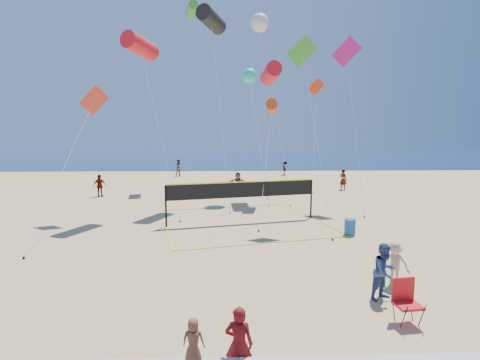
{
  "coord_description": "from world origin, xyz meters",
  "views": [
    {
      "loc": [
        -0.95,
        -9.59,
        4.95
      ],
      "look_at": [
        -0.59,
        2.0,
        3.43
      ],
      "focal_mm": 28.0,
      "sensor_mm": 36.0,
      "label": 1
    }
  ],
  "objects_px": {
    "camp_chair": "(406,298)",
    "trash_barrel": "(350,227)",
    "woman": "(239,344)",
    "volleyball_net": "(242,195)"
  },
  "relations": [
    {
      "from": "camp_chair",
      "to": "trash_barrel",
      "type": "distance_m",
      "value": 8.31
    },
    {
      "from": "woman",
      "to": "camp_chair",
      "type": "height_order",
      "value": "woman"
    },
    {
      "from": "trash_barrel",
      "to": "volleyball_net",
      "type": "relative_size",
      "value": 0.08
    },
    {
      "from": "volleyball_net",
      "to": "camp_chair",
      "type": "bearing_deg",
      "value": -84.23
    },
    {
      "from": "woman",
      "to": "volleyball_net",
      "type": "relative_size",
      "value": 0.15
    },
    {
      "from": "camp_chair",
      "to": "trash_barrel",
      "type": "relative_size",
      "value": 1.64
    },
    {
      "from": "trash_barrel",
      "to": "volleyball_net",
      "type": "height_order",
      "value": "volleyball_net"
    },
    {
      "from": "camp_chair",
      "to": "volleyball_net",
      "type": "height_order",
      "value": "volleyball_net"
    },
    {
      "from": "camp_chair",
      "to": "woman",
      "type": "bearing_deg",
      "value": -160.52
    },
    {
      "from": "volleyball_net",
      "to": "trash_barrel",
      "type": "bearing_deg",
      "value": -42.11
    }
  ]
}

